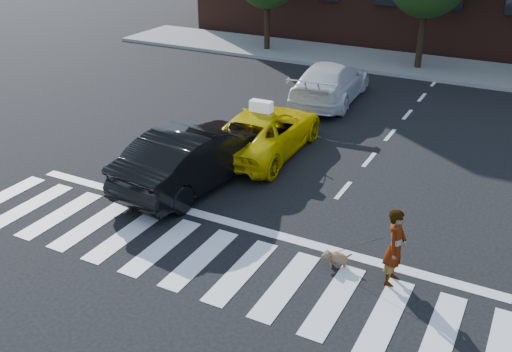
# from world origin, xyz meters

# --- Properties ---
(ground) EXTENTS (120.00, 120.00, 0.00)m
(ground) POSITION_xyz_m (0.00, 0.00, 0.00)
(ground) COLOR black
(ground) RESTS_ON ground
(crosswalk) EXTENTS (13.00, 2.40, 0.01)m
(crosswalk) POSITION_xyz_m (0.00, 0.00, 0.01)
(crosswalk) COLOR silver
(crosswalk) RESTS_ON ground
(stop_line) EXTENTS (12.00, 0.30, 0.01)m
(stop_line) POSITION_xyz_m (0.00, 1.60, 0.01)
(stop_line) COLOR silver
(stop_line) RESTS_ON ground
(sidewalk_far) EXTENTS (30.00, 4.00, 0.15)m
(sidewalk_far) POSITION_xyz_m (0.00, 17.50, 0.07)
(sidewalk_far) COLOR slate
(sidewalk_far) RESTS_ON ground
(taxi) EXTENTS (2.38, 4.88, 1.34)m
(taxi) POSITION_xyz_m (-1.40, 5.71, 0.67)
(taxi) COLOR #E4C504
(taxi) RESTS_ON ground
(black_sedan) EXTENTS (2.28, 5.09, 1.62)m
(black_sedan) POSITION_xyz_m (-2.00, 2.97, 0.81)
(black_sedan) COLOR black
(black_sedan) RESTS_ON ground
(white_suv) EXTENTS (2.47, 5.22, 1.47)m
(white_suv) POSITION_xyz_m (-1.40, 11.15, 0.74)
(white_suv) COLOR silver
(white_suv) RESTS_ON ground
(woman) EXTENTS (0.42, 0.61, 1.62)m
(woman) POSITION_xyz_m (3.80, 1.10, 0.81)
(woman) COLOR #999999
(woman) RESTS_ON ground
(dog) EXTENTS (0.60, 0.42, 0.36)m
(dog) POSITION_xyz_m (2.62, 1.08, 0.21)
(dog) COLOR olive
(dog) RESTS_ON ground
(taxi_sign) EXTENTS (0.66, 0.30, 0.32)m
(taxi_sign) POSITION_xyz_m (-1.40, 5.51, 1.50)
(taxi_sign) COLOR white
(taxi_sign) RESTS_ON taxi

